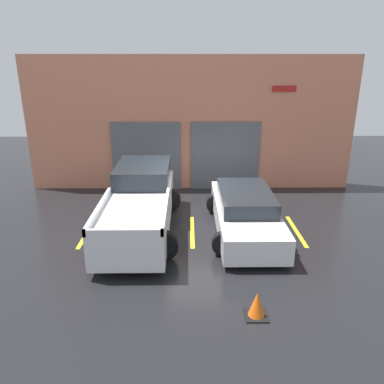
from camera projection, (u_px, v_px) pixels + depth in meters
ground_plane at (192, 217)px, 12.43m from camera, size 28.00×28.00×0.00m
shophouse_building at (191, 125)px, 14.69m from camera, size 12.71×0.68×5.14m
pickup_truck at (140, 203)px, 11.35m from camera, size 2.43×5.40×1.73m
sedan_white at (245, 212)px, 11.22m from camera, size 2.19×4.70×1.27m
parking_stripe_far_left at (87, 232)px, 11.35m from camera, size 0.12×2.20×0.01m
parking_stripe_left at (192, 231)px, 11.38m from camera, size 0.12×2.20×0.01m
parking_stripe_centre at (296, 231)px, 11.42m from camera, size 0.12×2.20×0.01m
traffic_cone at (257, 305)px, 7.54m from camera, size 0.47×0.47×0.55m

